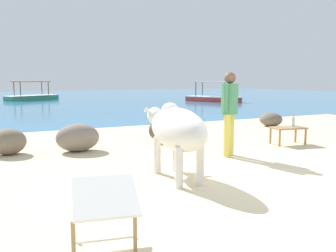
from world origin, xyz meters
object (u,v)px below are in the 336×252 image
Objects in this scene: cow at (176,129)px; bottle at (293,121)px; boat_green at (32,96)px; low_bench_table at (288,130)px; person_standing at (229,107)px; boat_red at (213,97)px; deck_chair_near at (104,211)px.

bottle is at bearing -64.62° from cow.
boat_green is at bearing 99.23° from bottle.
low_bench_table is at bearing -173.97° from bottle.
boat_green is at bearing -31.37° from person_standing.
boat_red is at bearing -30.16° from cow.
low_bench_table is 2.76× the size of bottle.
boat_green is (-3.24, 20.94, -0.08)m from low_bench_table.
bottle reaches higher than deck_chair_near.
low_bench_table is 0.25m from bottle.
low_bench_table is 6.26m from deck_chair_near.
low_bench_table is 21.19m from boat_green.
deck_chair_near is at bearing 96.03° from person_standing.
boat_red is at bearing -66.78° from person_standing.
bottle is 6.41m from deck_chair_near.
person_standing is at bearing 66.31° from boat_green.
boat_red reaches higher than low_bench_table.
bottle is 0.18× the size of person_standing.
cow is 0.53× the size of boat_green.
bottle is at bearing -112.54° from person_standing.
cow is at bearing -159.16° from bottle.
boat_green is (-3.40, 20.92, -0.27)m from bottle.
boat_green reaches higher than deck_chair_near.
person_standing is (3.34, 2.89, 0.56)m from deck_chair_near.
deck_chair_near is at bearing -60.11° from boat_red.
person_standing is 21.43m from boat_green.
boat_red is (12.30, 17.25, -0.13)m from deck_chair_near.
deck_chair_near is 24.36m from boat_green.
cow is at bearing 61.91° from boat_green.
bottle is 0.08× the size of boat_red.
cow is 4.04m from bottle.
person_standing reaches higher than boat_red.
boat_red is (10.61, 15.33, -0.50)m from cow.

